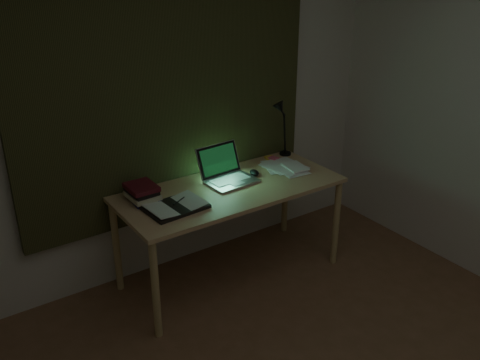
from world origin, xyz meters
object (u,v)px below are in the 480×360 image
object	(u,v)px
laptop	(232,167)
desk	(231,233)
loose_papers	(289,168)
book_stack	(142,193)
open_textbook	(175,206)
desk_lamp	(286,125)

from	to	relation	value
laptop	desk	bearing A→B (deg)	-135.08
laptop	loose_papers	distance (m)	0.50
desk	book_stack	size ratio (longest dim) A/B	7.40
desk	open_textbook	size ratio (longest dim) A/B	4.20
laptop	desk_lamp	world-z (taller)	desk_lamp
desk	loose_papers	world-z (taller)	loose_papers
desk	laptop	size ratio (longest dim) A/B	4.09
desk	desk_lamp	bearing A→B (deg)	21.25
laptop	book_stack	world-z (taller)	laptop
desk	laptop	world-z (taller)	laptop
laptop	desk_lamp	size ratio (longest dim) A/B	0.77
loose_papers	desk	bearing A→B (deg)	-177.84
desk	book_stack	bearing A→B (deg)	165.54
book_stack	open_textbook	bearing A→B (deg)	-61.22
open_textbook	desk	bearing A→B (deg)	4.57
desk	loose_papers	distance (m)	0.65
book_stack	desk_lamp	world-z (taller)	desk_lamp
book_stack	loose_papers	bearing A→B (deg)	-6.66
laptop	loose_papers	size ratio (longest dim) A/B	1.15
desk	loose_papers	size ratio (longest dim) A/B	4.72
open_textbook	desk_lamp	size ratio (longest dim) A/B	0.75
desk	book_stack	world-z (taller)	book_stack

